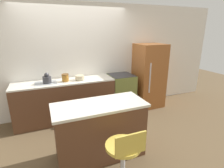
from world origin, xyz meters
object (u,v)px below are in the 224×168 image
object	(u,v)px
refrigerator	(149,76)
mixing_bowl	(80,78)
stool_chair	(124,158)
kettle	(47,79)
oven_range	(121,92)

from	to	relation	value
refrigerator	mixing_bowl	world-z (taller)	refrigerator
stool_chair	kettle	distance (m)	2.33
stool_chair	refrigerator	bearing A→B (deg)	50.55
refrigerator	mixing_bowl	size ratio (longest dim) A/B	8.20
oven_range	mixing_bowl	xyz separation A→B (m)	(-1.05, -0.04, 0.51)
oven_range	mixing_bowl	world-z (taller)	mixing_bowl
oven_range	kettle	distance (m)	1.82
refrigerator	kettle	world-z (taller)	refrigerator
oven_range	kettle	world-z (taller)	kettle
oven_range	mixing_bowl	size ratio (longest dim) A/B	4.58
mixing_bowl	oven_range	bearing A→B (deg)	2.13
refrigerator	kettle	distance (m)	2.53
oven_range	refrigerator	distance (m)	0.87
kettle	refrigerator	bearing A→B (deg)	0.29
kettle	mixing_bowl	xyz separation A→B (m)	(0.69, -0.00, -0.04)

